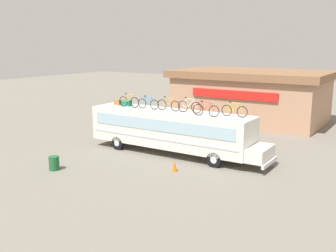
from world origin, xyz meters
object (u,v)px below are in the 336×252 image
object	(u,v)px
traffic_cone	(174,166)
rooftop_bicycle_1	(129,101)
bus	(172,129)
luggage_bag_1	(118,102)
luggage_bag_2	(127,103)
rooftop_bicycle_5	(206,110)
trash_bin	(54,163)
rooftop_bicycle_6	(234,111)
rooftop_bicycle_4	(189,106)
rooftop_bicycle_2	(148,103)
rooftop_bicycle_3	(169,105)

from	to	relation	value
traffic_cone	rooftop_bicycle_1	bearing A→B (deg)	152.19
bus	luggage_bag_1	distance (m)	5.01
rooftop_bicycle_1	luggage_bag_1	bearing A→B (deg)	161.60
bus	traffic_cone	xyz separation A→B (m)	(2.12, -3.09, -1.35)
rooftop_bicycle_1	traffic_cone	bearing A→B (deg)	-27.81
luggage_bag_2	rooftop_bicycle_1	distance (m)	0.73
bus	rooftop_bicycle_5	distance (m)	3.15
rooftop_bicycle_1	trash_bin	distance (m)	7.15
bus	rooftop_bicycle_1	distance (m)	3.82
luggage_bag_2	rooftop_bicycle_6	world-z (taller)	rooftop_bicycle_6
luggage_bag_1	luggage_bag_2	bearing A→B (deg)	-0.66
luggage_bag_1	rooftop_bicycle_1	distance (m)	1.42
rooftop_bicycle_4	luggage_bag_2	bearing A→B (deg)	178.47
luggage_bag_1	rooftop_bicycle_5	bearing A→B (deg)	-5.23
rooftop_bicycle_1	rooftop_bicycle_2	size ratio (longest dim) A/B	1.02
luggage_bag_1	rooftop_bicycle_2	distance (m)	2.96
luggage_bag_1	rooftop_bicycle_6	xyz separation A→B (m)	(9.03, 0.09, 0.19)
luggage_bag_2	rooftop_bicycle_3	bearing A→B (deg)	-3.08
luggage_bag_1	trash_bin	world-z (taller)	luggage_bag_1
rooftop_bicycle_1	traffic_cone	world-z (taller)	rooftop_bicycle_1
luggage_bag_1	rooftop_bicycle_3	distance (m)	4.48
rooftop_bicycle_5	trash_bin	xyz separation A→B (m)	(-6.62, -6.28, -2.87)
trash_bin	traffic_cone	distance (m)	7.03
rooftop_bicycle_5	bus	bearing A→B (deg)	171.82
bus	rooftop_bicycle_5	size ratio (longest dim) A/B	7.07
bus	rooftop_bicycle_6	bearing A→B (deg)	5.21
luggage_bag_1	luggage_bag_2	world-z (taller)	luggage_bag_2
rooftop_bicycle_1	rooftop_bicycle_4	distance (m)	4.71
traffic_cone	luggage_bag_2	bearing A→B (deg)	151.14
bus	trash_bin	world-z (taller)	bus
rooftop_bicycle_3	traffic_cone	size ratio (longest dim) A/B	2.62
luggage_bag_1	luggage_bag_2	distance (m)	0.78
rooftop_bicycle_5	rooftop_bicycle_6	xyz separation A→B (m)	(1.53, 0.77, -0.01)
rooftop_bicycle_5	rooftop_bicycle_6	world-z (taller)	rooftop_bicycle_5
rooftop_bicycle_1	rooftop_bicycle_3	distance (m)	3.15
rooftop_bicycle_3	luggage_bag_2	bearing A→B (deg)	176.92
traffic_cone	rooftop_bicycle_2	bearing A→B (deg)	142.81
rooftop_bicycle_2	luggage_bag_2	bearing A→B (deg)	170.67
rooftop_bicycle_1	rooftop_bicycle_4	xyz separation A→B (m)	(4.70, 0.30, 0.01)
luggage_bag_1	traffic_cone	distance (m)	8.18
trash_bin	rooftop_bicycle_4	bearing A→B (deg)	52.89
rooftop_bicycle_2	traffic_cone	bearing A→B (deg)	-37.19
luggage_bag_2	rooftop_bicycle_3	world-z (taller)	rooftop_bicycle_3
luggage_bag_1	traffic_cone	size ratio (longest dim) A/B	0.76
rooftop_bicycle_1	rooftop_bicycle_4	bearing A→B (deg)	3.60
bus	rooftop_bicycle_6	size ratio (longest dim) A/B	7.48
luggage_bag_1	trash_bin	xyz separation A→B (m)	(0.87, -6.97, -2.66)
rooftop_bicycle_2	trash_bin	distance (m)	7.49
rooftop_bicycle_6	luggage_bag_2	bearing A→B (deg)	-179.34
luggage_bag_1	rooftop_bicycle_2	xyz separation A→B (m)	(2.93, -0.36, 0.19)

